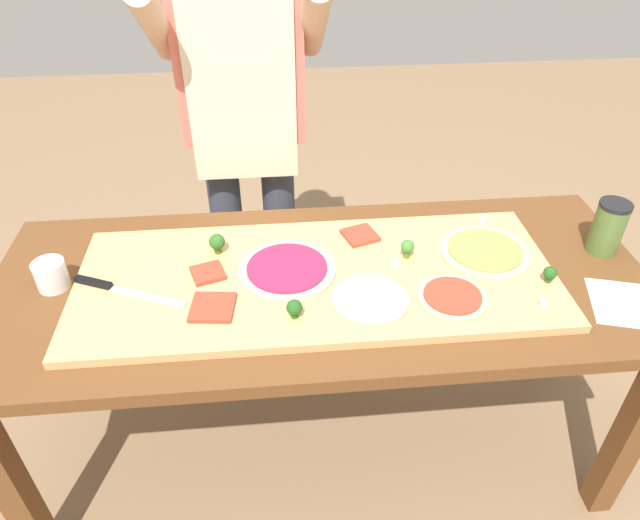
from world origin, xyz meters
TOP-DOWN VIEW (x-y plane):
  - ground_plane at (0.00, 0.00)m, footprint 8.00×8.00m
  - prep_table at (0.00, 0.00)m, footprint 1.84×0.75m
  - cutting_board at (-0.02, -0.01)m, footprint 1.31×0.53m
  - chefs_knife at (-0.56, -0.03)m, footprint 0.31×0.15m
  - pizza_whole_beet_magenta at (-0.10, 0.01)m, footprint 0.27×0.27m
  - pizza_whole_pesto_green at (0.47, 0.04)m, footprint 0.26×0.26m
  - pizza_whole_tomato_red at (0.32, -0.15)m, footprint 0.18×0.18m
  - pizza_whole_white_garlic at (0.11, -0.13)m, footprint 0.20×0.20m
  - pizza_slice_center at (0.13, 0.16)m, footprint 0.12×0.12m
  - pizza_slice_near_right at (-0.29, -0.13)m, footprint 0.12×0.12m
  - pizza_slice_near_left at (-0.31, 0.01)m, footprint 0.11×0.11m
  - broccoli_floret_back_left at (-0.09, -0.18)m, footprint 0.04×0.04m
  - broccoli_floret_front_mid at (0.25, 0.04)m, footprint 0.04×0.04m
  - broccoli_floret_back_mid at (0.60, -0.10)m, footprint 0.04×0.04m
  - broccoli_floret_center_left at (-0.29, 0.12)m, footprint 0.05×0.05m
  - cheese_crumble_a at (0.55, -0.20)m, footprint 0.02×0.02m
  - cheese_crumble_b at (0.52, 0.20)m, footprint 0.03×0.03m
  - cheese_crumble_c at (0.21, 0.01)m, footprint 0.02×0.02m
  - flour_cup at (-0.73, 0.03)m, footprint 0.09×0.09m
  - sauce_jar at (0.84, 0.06)m, footprint 0.09×0.09m
  - recipe_note at (0.77, -0.18)m, footprint 0.19×0.22m
  - cook_center at (-0.20, 0.61)m, footprint 0.54×0.39m

SIDE VIEW (x-z plane):
  - ground_plane at x=0.00m, z-range 0.00..0.00m
  - prep_table at x=0.00m, z-range 0.28..1.02m
  - recipe_note at x=0.77m, z-range 0.74..0.74m
  - cutting_board at x=-0.02m, z-range 0.74..0.77m
  - chefs_knife at x=-0.56m, z-range 0.76..0.78m
  - pizza_slice_center at x=0.13m, z-range 0.77..0.78m
  - pizza_slice_near_right at x=-0.29m, z-range 0.77..0.78m
  - pizza_slice_near_left at x=-0.31m, z-range 0.77..0.78m
  - pizza_whole_pesto_green at x=0.47m, z-range 0.77..0.78m
  - pizza_whole_tomato_red at x=0.32m, z-range 0.77..0.78m
  - pizza_whole_white_garlic at x=0.11m, z-range 0.77..0.78m
  - pizza_whole_beet_magenta at x=-0.10m, z-range 0.77..0.78m
  - cheese_crumble_c at x=0.21m, z-range 0.77..0.78m
  - cheese_crumble_a at x=0.55m, z-range 0.77..0.78m
  - cheese_crumble_b at x=0.52m, z-range 0.77..0.79m
  - flour_cup at x=-0.73m, z-range 0.74..0.82m
  - broccoli_floret_back_mid at x=0.60m, z-range 0.77..0.82m
  - broccoli_floret_back_left at x=-0.09m, z-range 0.77..0.82m
  - broccoli_floret_front_mid at x=0.25m, z-range 0.77..0.83m
  - broccoli_floret_center_left at x=-0.29m, z-range 0.77..0.83m
  - sauce_jar at x=0.84m, z-range 0.74..0.90m
  - cook_center at x=-0.20m, z-range 0.16..1.83m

